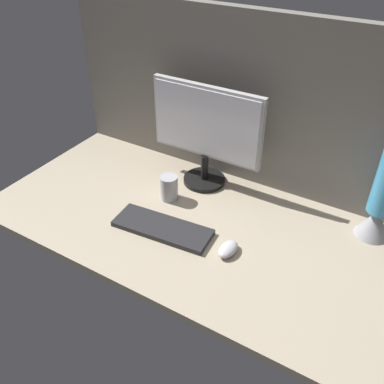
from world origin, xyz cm
name	(u,v)px	position (x,y,z in cm)	size (l,w,h in cm)	color
ground_plane	(219,232)	(0.00, 0.00, -1.50)	(180.00, 80.00, 3.00)	tan
cubicle_wall_back	(268,106)	(0.00, 37.50, 34.73)	(180.00, 5.00, 69.46)	slate
monitor	(206,131)	(-20.11, 25.14, 24.24)	(47.98, 18.00, 43.01)	black
keyboard	(162,228)	(-17.79, -11.24, 1.00)	(37.00, 13.00, 2.00)	#262628
mouse	(228,249)	(8.49, -9.60, 1.70)	(5.60, 9.60, 3.40)	silver
mug_steel	(169,188)	(-26.47, 6.67, 5.20)	(7.15, 7.15, 10.41)	#B2B2B7
lava_lamp	(383,198)	(49.31, 25.87, 16.69)	(12.16, 12.16, 39.78)	#A5A5AD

